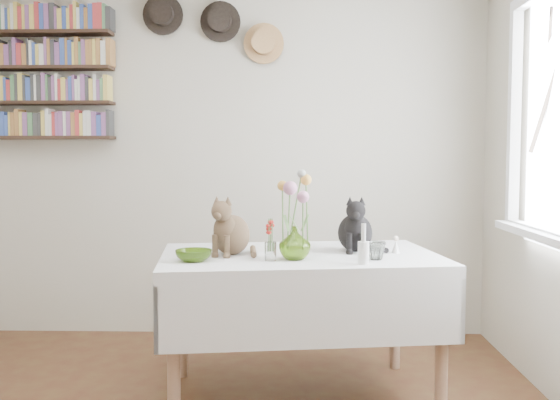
{
  "coord_description": "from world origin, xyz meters",
  "views": [
    {
      "loc": [
        0.68,
        -2.17,
        1.27
      ],
      "look_at": [
        0.6,
        0.96,
        1.05
      ],
      "focal_mm": 40.0,
      "sensor_mm": 36.0,
      "label": 1
    }
  ],
  "objects_px": {
    "black_cat": "(355,223)",
    "bookshelf_unit": "(40,74)",
    "tabby_cat": "(232,224)",
    "flower_vase": "(295,243)",
    "dining_table": "(300,289)"
  },
  "relations": [
    {
      "from": "black_cat",
      "to": "bookshelf_unit",
      "type": "distance_m",
      "value": 2.5
    },
    {
      "from": "tabby_cat",
      "to": "flower_vase",
      "type": "bearing_deg",
      "value": -7.06
    },
    {
      "from": "black_cat",
      "to": "flower_vase",
      "type": "height_order",
      "value": "black_cat"
    },
    {
      "from": "dining_table",
      "to": "bookshelf_unit",
      "type": "bearing_deg",
      "value": 148.44
    },
    {
      "from": "black_cat",
      "to": "bookshelf_unit",
      "type": "height_order",
      "value": "bookshelf_unit"
    },
    {
      "from": "tabby_cat",
      "to": "black_cat",
      "type": "relative_size",
      "value": 1.03
    },
    {
      "from": "black_cat",
      "to": "dining_table",
      "type": "bearing_deg",
      "value": -156.53
    },
    {
      "from": "tabby_cat",
      "to": "flower_vase",
      "type": "relative_size",
      "value": 1.9
    },
    {
      "from": "tabby_cat",
      "to": "black_cat",
      "type": "bearing_deg",
      "value": 30.68
    },
    {
      "from": "tabby_cat",
      "to": "black_cat",
      "type": "height_order",
      "value": "tabby_cat"
    },
    {
      "from": "dining_table",
      "to": "tabby_cat",
      "type": "height_order",
      "value": "tabby_cat"
    },
    {
      "from": "flower_vase",
      "to": "bookshelf_unit",
      "type": "xyz_separation_m",
      "value": [
        -1.77,
        1.29,
        1.0
      ]
    },
    {
      "from": "tabby_cat",
      "to": "bookshelf_unit",
      "type": "height_order",
      "value": "bookshelf_unit"
    },
    {
      "from": "dining_table",
      "to": "bookshelf_unit",
      "type": "relative_size",
      "value": 1.53
    },
    {
      "from": "flower_vase",
      "to": "bookshelf_unit",
      "type": "relative_size",
      "value": 0.16
    }
  ]
}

